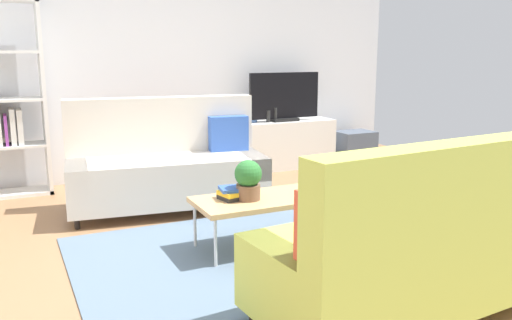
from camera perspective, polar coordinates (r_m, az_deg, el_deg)
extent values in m
plane|color=#936B47|center=(4.60, 0.94, -8.45)|extent=(7.68, 7.68, 0.00)
cube|color=silver|center=(6.95, -9.43, 10.40)|extent=(6.40, 0.12, 2.90)
cube|color=slate|center=(4.25, 1.35, -10.07)|extent=(2.90, 2.20, 0.01)
cube|color=beige|center=(5.43, -9.33, -1.95)|extent=(1.99, 1.06, 0.44)
cube|color=beige|center=(5.65, -10.01, 3.72)|extent=(1.91, 0.43, 0.56)
cube|color=beige|center=(5.59, -0.74, -0.24)|extent=(0.30, 0.86, 0.22)
cube|color=beige|center=(5.34, -18.40, -1.40)|extent=(0.30, 0.86, 0.22)
cylinder|color=black|center=(5.38, 0.58, -4.90)|extent=(0.05, 0.05, 0.10)
cylinder|color=black|center=(5.11, -18.33, -6.39)|extent=(0.05, 0.05, 0.10)
cylinder|color=black|center=(6.00, -1.53, -3.15)|extent=(0.05, 0.05, 0.10)
cylinder|color=black|center=(5.76, -18.37, -4.37)|extent=(0.05, 0.05, 0.10)
cube|color=#3359B2|center=(5.62, -2.93, 2.82)|extent=(0.41, 0.19, 0.36)
cube|color=#C1CC51|center=(3.43, 15.57, -10.32)|extent=(1.96, 0.99, 0.44)
cube|color=#C1CC51|center=(3.08, 20.31, -3.37)|extent=(1.91, 0.35, 0.56)
cube|color=#C1CC51|center=(2.88, 3.44, -11.86)|extent=(0.27, 0.85, 0.22)
cube|color=#C1CC51|center=(4.02, 24.26, -6.02)|extent=(0.27, 0.85, 0.22)
cylinder|color=black|center=(3.30, -0.32, -15.98)|extent=(0.05, 0.05, 0.10)
cylinder|color=black|center=(4.35, 20.34, -9.70)|extent=(0.05, 0.05, 0.10)
cube|color=#D84C33|center=(2.77, 8.25, -6.52)|extent=(0.41, 0.17, 0.36)
cube|color=tan|center=(4.32, 0.78, -4.21)|extent=(1.10, 0.56, 0.04)
cylinder|color=silver|center=(4.40, -6.46, -6.83)|extent=(0.02, 0.02, 0.38)
cylinder|color=silver|center=(4.80, 4.96, -5.24)|extent=(0.02, 0.02, 0.38)
cylinder|color=silver|center=(3.99, -4.29, -8.75)|extent=(0.02, 0.02, 0.38)
cylinder|color=silver|center=(4.43, 7.97, -6.77)|extent=(0.02, 0.02, 0.38)
cube|color=silver|center=(7.30, 2.88, 1.66)|extent=(1.40, 0.44, 0.64)
cube|color=black|center=(7.23, 2.98, 4.29)|extent=(0.36, 0.20, 0.04)
cube|color=black|center=(7.19, 3.01, 6.82)|extent=(1.00, 0.05, 0.60)
cube|color=white|center=(6.39, -21.49, 6.07)|extent=(0.04, 0.36, 2.10)
cube|color=purple|center=(6.41, -24.86, 2.91)|extent=(0.03, 0.29, 0.33)
cube|color=silver|center=(6.41, -24.28, 3.24)|extent=(0.05, 0.29, 0.39)
cube|color=silver|center=(6.41, -23.65, 3.25)|extent=(0.06, 0.29, 0.38)
cube|color=#4C5666|center=(7.80, 10.37, 1.39)|extent=(0.52, 0.40, 0.44)
cylinder|color=brown|center=(4.24, -0.82, -3.39)|extent=(0.19, 0.19, 0.12)
sphere|color=#2D7233|center=(4.20, -0.83, -1.45)|extent=(0.22, 0.22, 0.22)
cube|color=#262626|center=(4.27, -2.19, -3.87)|extent=(0.27, 0.22, 0.03)
cube|color=gold|center=(4.27, -2.20, -3.43)|extent=(0.27, 0.22, 0.03)
cube|color=#3359B2|center=(4.26, -2.20, -3.03)|extent=(0.26, 0.21, 0.03)
cylinder|color=#4C72B2|center=(7.03, -1.47, 4.65)|extent=(0.08, 0.08, 0.17)
cylinder|color=#4C72B2|center=(7.09, -0.43, 4.73)|extent=(0.13, 0.13, 0.18)
cylinder|color=#262626|center=(7.09, 1.31, 4.64)|extent=(0.05, 0.05, 0.16)
cylinder|color=#262626|center=(7.14, 2.06, 4.80)|extent=(0.04, 0.04, 0.19)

